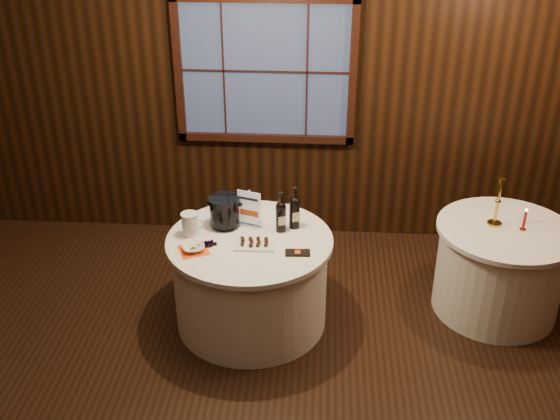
# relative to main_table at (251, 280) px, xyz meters

# --- Properties ---
(ground) EXTENTS (6.00, 6.00, 0.00)m
(ground) POSITION_rel_main_table_xyz_m (0.00, -1.00, -0.39)
(ground) COLOR black
(ground) RESTS_ON ground
(back_wall) EXTENTS (6.00, 0.10, 3.00)m
(back_wall) POSITION_rel_main_table_xyz_m (0.00, 1.48, 1.16)
(back_wall) COLOR black
(back_wall) RESTS_ON ground
(main_table) EXTENTS (1.28, 1.28, 0.77)m
(main_table) POSITION_rel_main_table_xyz_m (0.00, 0.00, 0.00)
(main_table) COLOR white
(main_table) RESTS_ON ground
(side_table) EXTENTS (1.08, 1.08, 0.77)m
(side_table) POSITION_rel_main_table_xyz_m (2.00, 0.30, 0.00)
(side_table) COLOR white
(side_table) RESTS_ON ground
(sign_stand) EXTENTS (0.19, 0.14, 0.31)m
(sign_stand) POSITION_rel_main_table_xyz_m (-0.02, 0.20, 0.49)
(sign_stand) COLOR silver
(sign_stand) RESTS_ON main_table
(port_bottle_left) EXTENTS (0.08, 0.09, 0.33)m
(port_bottle_left) POSITION_rel_main_table_xyz_m (0.23, 0.14, 0.53)
(port_bottle_left) COLOR black
(port_bottle_left) RESTS_ON main_table
(port_bottle_right) EXTENTS (0.08, 0.10, 0.35)m
(port_bottle_right) POSITION_rel_main_table_xyz_m (0.33, 0.20, 0.53)
(port_bottle_right) COLOR black
(port_bottle_right) RESTS_ON main_table
(ice_bucket) EXTENTS (0.25, 0.25, 0.25)m
(ice_bucket) POSITION_rel_main_table_xyz_m (-0.21, 0.17, 0.52)
(ice_bucket) COLOR black
(ice_bucket) RESTS_ON main_table
(chocolate_plate) EXTENTS (0.31, 0.21, 0.04)m
(chocolate_plate) POSITION_rel_main_table_xyz_m (0.05, -0.10, 0.40)
(chocolate_plate) COLOR white
(chocolate_plate) RESTS_ON main_table
(chocolate_box) EXTENTS (0.19, 0.10, 0.02)m
(chocolate_box) POSITION_rel_main_table_xyz_m (0.38, -0.19, 0.39)
(chocolate_box) COLOR black
(chocolate_box) RESTS_ON main_table
(grape_bunch) EXTENTS (0.18, 0.09, 0.04)m
(grape_bunch) POSITION_rel_main_table_xyz_m (-0.29, -0.14, 0.40)
(grape_bunch) COLOR black
(grape_bunch) RESTS_ON main_table
(glass_pitcher) EXTENTS (0.17, 0.13, 0.19)m
(glass_pitcher) POSITION_rel_main_table_xyz_m (-0.46, 0.02, 0.48)
(glass_pitcher) COLOR silver
(glass_pitcher) RESTS_ON main_table
(orange_napkin) EXTENTS (0.27, 0.27, 0.00)m
(orange_napkin) POSITION_rel_main_table_xyz_m (-0.39, -0.20, 0.38)
(orange_napkin) COLOR #FB5315
(orange_napkin) RESTS_ON main_table
(cracker_bowl) EXTENTS (0.21, 0.21, 0.04)m
(cracker_bowl) POSITION_rel_main_table_xyz_m (-0.39, -0.20, 0.41)
(cracker_bowl) COLOR white
(cracker_bowl) RESTS_ON orange_napkin
(brass_candlestick) EXTENTS (0.11, 0.11, 0.40)m
(brass_candlestick) POSITION_rel_main_table_xyz_m (1.91, 0.35, 0.53)
(brass_candlestick) COLOR gold
(brass_candlestick) RESTS_ON side_table
(red_candle) EXTENTS (0.05, 0.05, 0.19)m
(red_candle) POSITION_rel_main_table_xyz_m (2.11, 0.27, 0.46)
(red_candle) COLOR gold
(red_candle) RESTS_ON side_table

